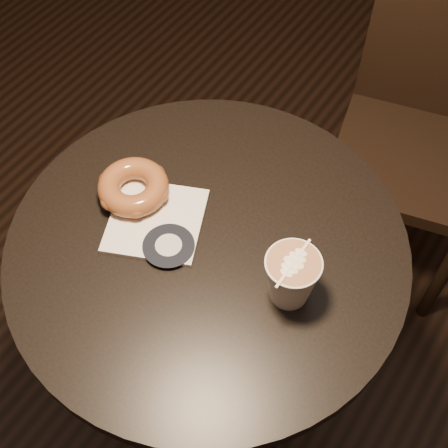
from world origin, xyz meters
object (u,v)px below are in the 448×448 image
(pastry_bag, at_px, (156,220))
(latte_cup, at_px, (291,279))
(cafe_table, at_px, (209,297))
(chair, at_px, (431,103))
(doughnut, at_px, (133,187))

(pastry_bag, bearing_deg, latte_cup, -22.11)
(pastry_bag, relative_size, latte_cup, 1.62)
(cafe_table, relative_size, latte_cup, 7.52)
(chair, bearing_deg, pastry_bag, -122.03)
(doughnut, xyz_separation_m, latte_cup, (0.33, -0.02, 0.02))
(pastry_bag, xyz_separation_m, doughnut, (-0.07, 0.02, 0.02))
(pastry_bag, bearing_deg, chair, 48.23)
(chair, distance_m, pastry_bag, 0.83)
(chair, xyz_separation_m, doughnut, (-0.31, -0.74, 0.23))
(cafe_table, xyz_separation_m, chair, (0.15, 0.75, 0.00))
(cafe_table, height_order, chair, chair)
(pastry_bag, bearing_deg, doughnut, 137.04)
(chair, distance_m, latte_cup, 0.79)
(chair, distance_m, doughnut, 0.83)
(cafe_table, height_order, latte_cup, latte_cup)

